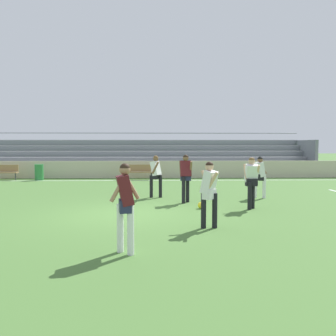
% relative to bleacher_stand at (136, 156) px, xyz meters
% --- Properties ---
extents(ground_plane, '(160.00, 160.00, 0.00)m').
position_rel_bleacher_stand_xyz_m(ground_plane, '(0.44, -14.94, -1.31)').
color(ground_plane, '#477033').
extents(field_line_sideline, '(44.00, 0.12, 0.01)m').
position_rel_bleacher_stand_xyz_m(field_line_sideline, '(0.44, -4.40, -1.30)').
color(field_line_sideline, white).
rests_on(field_line_sideline, ground).
extents(sideline_wall, '(48.00, 0.16, 1.08)m').
position_rel_bleacher_stand_xyz_m(sideline_wall, '(0.44, -2.77, -0.77)').
color(sideline_wall, beige).
rests_on(sideline_wall, ground).
extents(bleacher_stand, '(24.38, 3.86, 3.00)m').
position_rel_bleacher_stand_xyz_m(bleacher_stand, '(0.00, 0.00, 0.00)').
color(bleacher_stand, '#B2B2B7').
rests_on(bleacher_stand, ground).
extents(bench_near_bin, '(1.80, 0.40, 0.90)m').
position_rel_bleacher_stand_xyz_m(bench_near_bin, '(0.37, -3.87, -0.76)').
color(bench_near_bin, '#99754C').
rests_on(bench_near_bin, ground).
extents(bench_near_wall_gap, '(1.80, 0.40, 0.90)m').
position_rel_bleacher_stand_xyz_m(bench_near_wall_gap, '(-7.64, -3.87, -0.76)').
color(bench_near_wall_gap, '#99754C').
rests_on(bench_near_wall_gap, ground).
extents(trash_bin, '(0.50, 0.50, 0.94)m').
position_rel_bleacher_stand_xyz_m(trash_bin, '(-5.46, -4.00, -0.84)').
color(trash_bin, '#2D7F3D').
rests_on(trash_bin, ground).
extents(player_white_deep_cover, '(0.44, 0.50, 1.67)m').
position_rel_bleacher_stand_xyz_m(player_white_deep_cover, '(4.51, -14.17, -0.31)').
color(player_white_deep_cover, black).
rests_on(player_white_deep_cover, ground).
extents(player_dark_on_ball, '(0.44, 0.53, 1.73)m').
position_rel_bleacher_stand_xyz_m(player_dark_on_ball, '(2.49, -12.80, -0.27)').
color(player_dark_on_ball, black).
rests_on(player_dark_on_ball, ground).
extents(player_white_pressing_high, '(0.68, 0.46, 1.62)m').
position_rel_bleacher_stand_xyz_m(player_white_pressing_high, '(5.49, -11.69, -0.35)').
color(player_white_pressing_high, white).
rests_on(player_white_pressing_high, ground).
extents(player_white_dropping_back, '(0.49, 0.65, 1.66)m').
position_rel_bleacher_stand_xyz_m(player_white_dropping_back, '(1.43, -11.44, -0.32)').
color(player_white_dropping_back, black).
rests_on(player_white_dropping_back, ground).
extents(player_dark_challenging, '(0.56, 0.46, 1.72)m').
position_rel_bleacher_stand_xyz_m(player_dark_challenging, '(0.85, -18.94, -0.28)').
color(player_dark_challenging, white).
rests_on(player_dark_challenging, ground).
extents(player_white_trailing_run, '(0.50, 0.65, 1.66)m').
position_rel_bleacher_stand_xyz_m(player_white_trailing_run, '(2.75, -16.85, -0.32)').
color(player_white_trailing_run, black).
rests_on(player_white_trailing_run, ground).
extents(soccer_ball, '(0.22, 0.22, 0.22)m').
position_rel_bleacher_stand_xyz_m(soccer_ball, '(2.90, -14.05, -1.20)').
color(soccer_ball, yellow).
rests_on(soccer_ball, ground).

